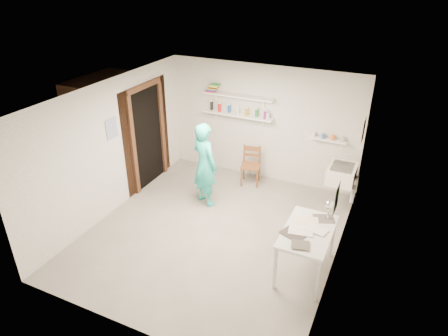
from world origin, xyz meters
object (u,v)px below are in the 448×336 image
at_px(desk_lamp, 330,205).
at_px(belfast_sink, 342,174).
at_px(work_table, 306,251).
at_px(wooden_chair, 251,166).
at_px(wall_clock, 205,146).
at_px(man, 205,164).

bearing_deg(desk_lamp, belfast_sink, 92.70).
bearing_deg(work_table, wooden_chair, 128.59).
relative_size(belfast_sink, wooden_chair, 0.73).
bearing_deg(wall_clock, man, -40.72).
height_order(wall_clock, wooden_chair, wall_clock).
relative_size(man, wooden_chair, 1.98).
bearing_deg(wall_clock, belfast_sink, 40.68).
bearing_deg(belfast_sink, work_table, -93.14).
height_order(wooden_chair, desk_lamp, desk_lamp).
bearing_deg(wall_clock, work_table, -4.85).
distance_m(wall_clock, wooden_chair, 1.23).
xyz_separation_m(belfast_sink, man, (-2.33, -0.90, 0.11)).
height_order(wooden_chair, work_table, wooden_chair).
bearing_deg(desk_lamp, work_table, -112.42).
xyz_separation_m(wall_clock, desk_lamp, (2.50, -0.86, -0.12)).
bearing_deg(work_table, wall_clock, 150.51).
height_order(work_table, desk_lamp, desk_lamp).
bearing_deg(belfast_sink, desk_lamp, -87.30).
xyz_separation_m(belfast_sink, wall_clock, (-2.42, -0.70, 0.38)).
relative_size(wooden_chair, desk_lamp, 5.87).
bearing_deg(man, desk_lamp, -170.76).
xyz_separation_m(wooden_chair, work_table, (1.71, -2.14, -0.04)).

